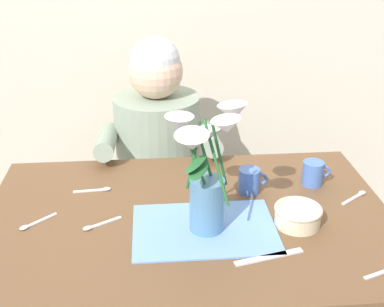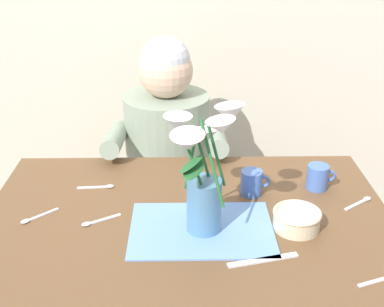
% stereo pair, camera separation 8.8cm
% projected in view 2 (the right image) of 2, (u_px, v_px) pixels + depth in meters
% --- Properties ---
extents(dining_table, '(1.20, 0.80, 0.74)m').
position_uv_depth(dining_table, '(188.00, 244.00, 1.51)').
color(dining_table, brown).
rests_on(dining_table, ground_plane).
extents(seated_person, '(0.45, 0.47, 1.14)m').
position_uv_depth(seated_person, '(168.00, 173.00, 2.10)').
color(seated_person, '#4C4C56').
rests_on(seated_person, ground_plane).
extents(striped_placemat, '(0.40, 0.28, 0.00)m').
position_uv_depth(striped_placemat, '(202.00, 229.00, 1.41)').
color(striped_placemat, '#6B93D1').
rests_on(striped_placemat, dining_table).
extents(flower_vase, '(0.24, 0.23, 0.37)m').
position_uv_depth(flower_vase, '(203.00, 171.00, 1.33)').
color(flower_vase, teal).
rests_on(flower_vase, dining_table).
extents(ceramic_bowl, '(0.14, 0.14, 0.06)m').
position_uv_depth(ceramic_bowl, '(297.00, 219.00, 1.41)').
color(ceramic_bowl, beige).
rests_on(ceramic_bowl, dining_table).
extents(dinner_knife, '(0.19, 0.06, 0.00)m').
position_uv_depth(dinner_knife, '(263.00, 260.00, 1.28)').
color(dinner_knife, silver).
rests_on(dinner_knife, dining_table).
extents(ceramic_mug, '(0.09, 0.07, 0.08)m').
position_uv_depth(ceramic_mug, '(318.00, 177.00, 1.61)').
color(ceramic_mug, '#476BB7').
rests_on(ceramic_mug, dining_table).
extents(tea_cup, '(0.09, 0.07, 0.08)m').
position_uv_depth(tea_cup, '(252.00, 183.00, 1.58)').
color(tea_cup, '#476BB7').
rests_on(tea_cup, dining_table).
extents(spoon_0, '(0.12, 0.02, 0.01)m').
position_uv_depth(spoon_0, '(102.00, 187.00, 1.63)').
color(spoon_0, silver).
rests_on(spoon_0, dining_table).
extents(spoon_1, '(0.10, 0.09, 0.01)m').
position_uv_depth(spoon_1, '(34.00, 218.00, 1.46)').
color(spoon_1, silver).
rests_on(spoon_1, dining_table).
extents(spoon_3, '(0.11, 0.07, 0.01)m').
position_uv_depth(spoon_3, '(95.00, 222.00, 1.44)').
color(spoon_3, silver).
rests_on(spoon_3, dining_table).
extents(spoon_4, '(0.11, 0.08, 0.01)m').
position_uv_depth(spoon_4, '(362.00, 201.00, 1.54)').
color(spoon_4, silver).
rests_on(spoon_4, dining_table).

